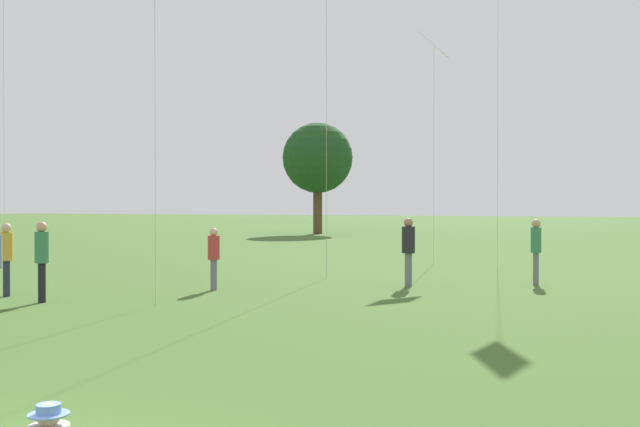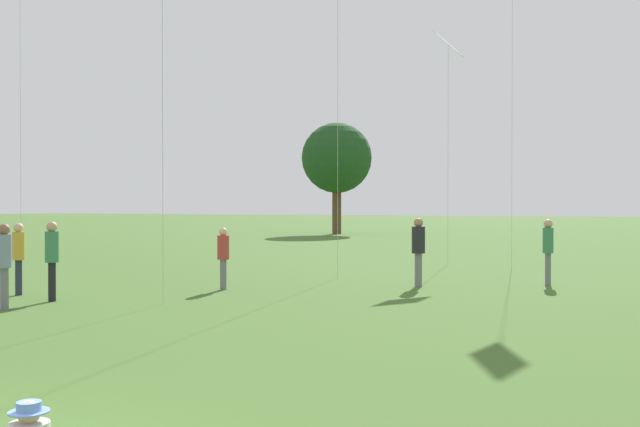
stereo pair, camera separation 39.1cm
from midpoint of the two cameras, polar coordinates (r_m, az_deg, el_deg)
The scene contains 8 objects.
person_standing_0 at distance 18.11m, azimuth -19.17°, elevation -2.83°, with size 0.32×0.32×1.83m.
person_standing_2 at distance 16.98m, azimuth -22.32°, elevation -3.10°, with size 0.40×0.40×1.82m.
person_standing_4 at distance 19.62m, azimuth -6.82°, elevation -2.96°, with size 0.35×0.35×1.62m.
person_standing_5 at distance 19.63m, azimuth -21.46°, elevation -2.68°, with size 0.41×0.41×1.77m.
person_standing_6 at distance 21.50m, azimuth 17.49°, elevation -2.28°, with size 0.31×0.31×1.82m.
person_standing_7 at distance 20.32m, azimuth 8.06°, elevation -2.43°, with size 0.50×0.50×1.86m.
kite_4 at distance 28.68m, azimuth 10.14°, elevation 12.29°, with size 0.93×1.23×8.57m.
distant_tree_0 at distance 57.65m, azimuth 1.48°, elevation 4.21°, with size 5.41×5.41×8.56m.
Camera 2 is at (5.35, -4.22, 2.20)m, focal length 42.00 mm.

